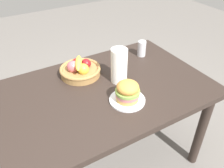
{
  "coord_description": "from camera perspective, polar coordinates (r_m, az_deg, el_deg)",
  "views": [
    {
      "loc": [
        -0.59,
        -1.1,
        1.68
      ],
      "look_at": [
        0.02,
        -0.05,
        0.81
      ],
      "focal_mm": 37.76,
      "sensor_mm": 36.0,
      "label": 1
    }
  ],
  "objects": [
    {
      "name": "sandwich",
      "position": [
        1.41,
        3.8,
        -1.69
      ],
      "size": [
        0.15,
        0.15,
        0.13
      ],
      "color": "tan",
      "rests_on": "plate"
    },
    {
      "name": "soda_can",
      "position": [
        1.92,
        7.21,
        8.53
      ],
      "size": [
        0.07,
        0.07,
        0.13
      ],
      "color": "silver",
      "rests_on": "dining_table"
    },
    {
      "name": "plate",
      "position": [
        1.45,
        3.69,
        -3.88
      ],
      "size": [
        0.22,
        0.22,
        0.01
      ],
      "primitive_type": "cylinder",
      "color": "white",
      "rests_on": "dining_table"
    },
    {
      "name": "dining_table",
      "position": [
        1.62,
        -1.67,
        -3.89
      ],
      "size": [
        1.4,
        0.9,
        0.75
      ],
      "color": "#2D231E",
      "rests_on": "ground_plane"
    },
    {
      "name": "fruit_basket",
      "position": [
        1.67,
        -7.78,
        3.54
      ],
      "size": [
        0.29,
        0.29,
        0.14
      ],
      "color": "#9E7542",
      "rests_on": "dining_table"
    },
    {
      "name": "ground_plane",
      "position": [
        2.09,
        -1.35,
        -17.69
      ],
      "size": [
        8.0,
        8.0,
        0.0
      ],
      "primitive_type": "plane",
      "color": "slate"
    },
    {
      "name": "paper_towel_roll",
      "position": [
        1.56,
        1.72,
        4.47
      ],
      "size": [
        0.11,
        0.11,
        0.24
      ],
      "primitive_type": "cylinder",
      "color": "white",
      "rests_on": "dining_table"
    }
  ]
}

